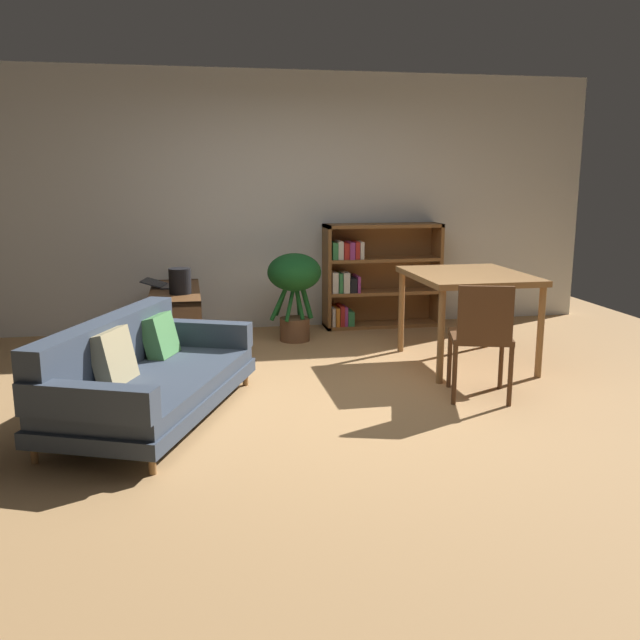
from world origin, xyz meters
TOP-DOWN VIEW (x-y plane):
  - ground_plane at (0.00, 0.00)m, footprint 8.16×8.16m
  - back_wall_panel at (0.00, 2.70)m, footprint 6.80×0.10m
  - fabric_couch at (-1.40, -0.05)m, footprint 1.51×2.04m
  - media_console at (-1.19, 1.79)m, footprint 0.46×1.34m
  - open_laptop at (-1.26, 1.97)m, footprint 0.47×0.37m
  - desk_speaker at (-1.14, 1.57)m, footprint 0.20×0.20m
  - potted_floor_plant at (-0.03, 1.97)m, footprint 0.53×0.53m
  - dining_table at (1.31, 0.83)m, footprint 0.96×1.14m
  - dining_chair_near at (1.03, -0.13)m, footprint 0.54×0.56m
  - bookshelf at (0.93, 2.51)m, footprint 1.27×0.34m

SIDE VIEW (x-z plane):
  - ground_plane at x=0.00m, z-range 0.00..0.00m
  - media_console at x=-1.19m, z-range -0.01..0.58m
  - fabric_couch at x=-1.40m, z-range -0.03..0.65m
  - dining_chair_near at x=1.03m, z-range 0.06..0.94m
  - bookshelf at x=0.93m, z-range -0.01..1.11m
  - potted_floor_plant at x=-0.03m, z-range 0.15..1.04m
  - open_laptop at x=-1.26m, z-range 0.57..0.64m
  - desk_speaker at x=-1.14m, z-range 0.58..0.81m
  - dining_table at x=1.31m, z-range 0.32..1.13m
  - back_wall_panel at x=0.00m, z-range 0.00..2.70m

